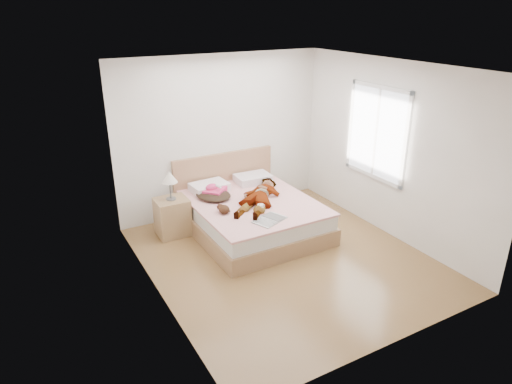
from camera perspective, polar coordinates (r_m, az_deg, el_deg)
ground at (r=6.45m, az=3.74°, el=-8.28°), size 4.00×4.00×0.00m
woman at (r=6.94m, az=0.44°, el=-0.27°), size 1.43×1.45×0.20m
hair at (r=7.10m, az=-5.37°, el=-0.35°), size 0.64×0.71×0.09m
phone at (r=7.03m, az=-4.72°, el=0.69°), size 0.10×0.10×0.05m
room_shell at (r=7.14m, az=14.86°, el=7.15°), size 4.00×4.00×4.00m
bed at (r=7.11m, az=-0.73°, el=-2.67°), size 1.80×2.08×1.00m
towel at (r=7.16m, az=-5.25°, el=0.15°), size 0.45×0.45×0.19m
magazine at (r=6.34m, az=1.72°, el=-3.47°), size 0.53×0.44×0.03m
coffee_mug at (r=6.61m, az=0.59°, el=-1.94°), size 0.14×0.11×0.10m
plush_toy at (r=6.55m, az=-4.10°, el=-2.11°), size 0.19×0.25×0.13m
nightstand at (r=7.04m, az=-10.42°, el=-2.73°), size 0.48×0.43×1.03m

